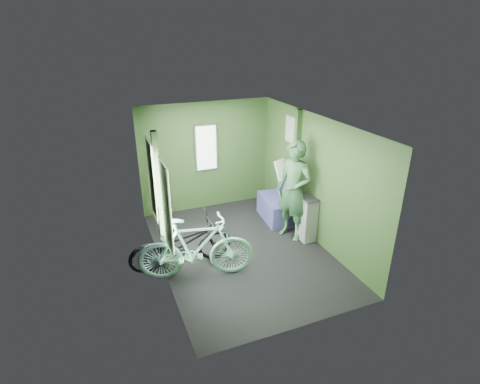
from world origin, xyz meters
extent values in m
plane|color=black|center=(0.00, 0.00, 0.00)|extent=(4.00, 4.00, 0.00)
cube|color=silver|center=(0.00, 0.00, 2.30)|extent=(2.80, 4.00, 0.02)
cube|color=#2A431F|center=(0.00, 2.00, 1.15)|extent=(2.80, 0.02, 2.30)
cube|color=#2A431F|center=(0.00, -2.00, 1.15)|extent=(2.80, 0.02, 2.30)
cube|color=#2A431F|center=(-1.40, 0.00, 1.15)|extent=(0.02, 4.00, 2.30)
cube|color=#2A431F|center=(1.40, 0.00, 1.15)|extent=(0.02, 4.00, 2.30)
cube|color=#2A431F|center=(-1.36, 0.00, 1.15)|extent=(0.08, 0.12, 2.30)
cube|color=silver|center=(-1.35, -0.55, 1.35)|extent=(0.02, 0.56, 1.34)
cube|color=silver|center=(-1.35, 0.55, 1.35)|extent=(0.02, 0.56, 1.34)
cube|color=white|center=(-1.34, -0.55, 1.88)|extent=(0.00, 0.12, 0.12)
cube|color=white|center=(-1.34, 0.55, 1.88)|extent=(0.00, 0.12, 0.12)
cylinder|color=silver|center=(-1.29, 0.00, 1.10)|extent=(0.03, 0.40, 0.03)
cube|color=#2A431F|center=(1.35, 0.60, 1.15)|extent=(0.10, 0.10, 2.30)
cube|color=white|center=(1.38, 0.90, 1.85)|extent=(0.02, 0.40, 0.50)
cube|color=silver|center=(0.00, 1.96, 1.35)|extent=(0.50, 0.02, 1.00)
imported|color=black|center=(-1.09, -0.08, 0.00)|extent=(1.70, 0.73, 0.98)
imported|color=#7BC5A4|center=(-0.95, -0.45, 0.00)|extent=(1.88, 1.00, 1.11)
imported|color=#2D5333|center=(1.07, 0.13, 0.93)|extent=(0.69, 0.80, 1.86)
cube|color=silver|center=(0.94, 0.41, 1.26)|extent=(0.33, 0.26, 0.36)
cube|color=gray|center=(1.26, -0.06, 0.42)|extent=(0.25, 0.35, 0.85)
cube|color=navy|center=(1.12, 0.87, 0.24)|extent=(0.61, 0.99, 0.47)
cube|color=navy|center=(1.35, 0.87, 0.74)|extent=(0.15, 0.95, 0.53)
camera|label=1|loc=(-2.17, -5.24, 3.60)|focal=28.00mm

